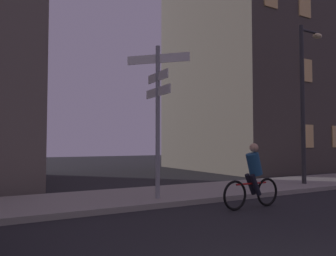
% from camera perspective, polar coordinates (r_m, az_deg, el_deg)
% --- Properties ---
extents(sidewalk_kerb, '(40.00, 3.01, 0.14)m').
position_cam_1_polar(sidewalk_kerb, '(9.33, -11.34, -12.11)').
color(sidewalk_kerb, gray).
rests_on(sidewalk_kerb, ground_plane).
extents(signpost, '(1.28, 1.37, 4.14)m').
position_cam_1_polar(signpost, '(9.00, -1.78, 3.97)').
color(signpost, gray).
rests_on(signpost, sidewalk_kerb).
extents(street_lamp, '(1.23, 0.28, 5.89)m').
position_cam_1_polar(street_lamp, '(13.42, 22.55, 5.99)').
color(street_lamp, '#2D2D30').
rests_on(street_lamp, sidewalk_kerb).
extents(cyclist, '(1.82, 0.33, 1.61)m').
position_cam_1_polar(cyclist, '(8.60, 14.44, -8.32)').
color(cyclist, black).
rests_on(cyclist, ground_plane).
extents(building_right_block, '(10.05, 9.16, 16.87)m').
position_cam_1_polar(building_right_block, '(23.69, 15.49, 14.13)').
color(building_right_block, '#4C443D').
rests_on(building_right_block, ground_plane).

